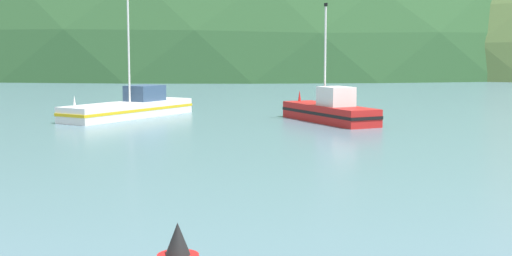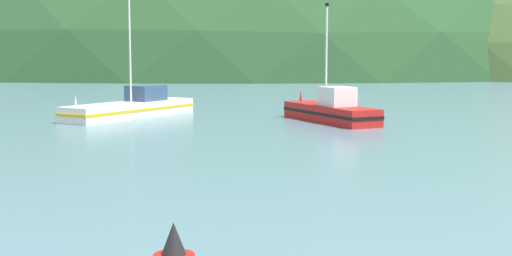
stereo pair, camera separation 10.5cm
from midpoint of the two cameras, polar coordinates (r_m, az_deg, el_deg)
The scene contains 3 objects.
hill_far_center at distance 172.85m, azimuth -1.19°, elevation 5.17°, with size 216.72×173.37×99.94m, color #2D562D.
fishing_boat_red at distance 40.03m, azimuth 6.21°, elevation 1.47°, with size 5.05×8.08×7.01m.
fishing_boat_white at distance 43.42m, azimuth -10.61°, elevation 1.72°, with size 7.55×9.79×7.57m.
Camera 1 is at (-1.17, 4.92, 4.20)m, focal length 47.22 mm.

